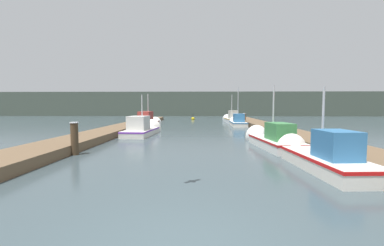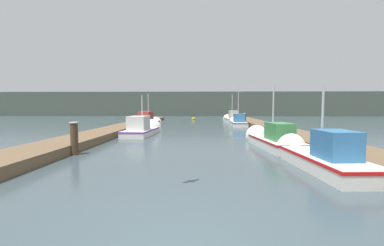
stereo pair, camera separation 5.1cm
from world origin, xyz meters
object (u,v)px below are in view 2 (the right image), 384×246
Objects in this scene: fishing_boat_4 at (238,122)px; fishing_boat_5 at (232,119)px; mooring_piling_1 at (245,119)px; fishing_boat_0 at (319,156)px; mooring_piling_2 at (281,132)px; channel_buoy at (193,119)px; fishing_boat_3 at (149,123)px; fishing_boat_1 at (271,139)px; mooring_piling_0 at (74,138)px; fishing_boat_2 at (143,129)px.

fishing_boat_4 reaches higher than fishing_boat_5.
fishing_boat_0 is at bearing -92.87° from mooring_piling_1.
mooring_piling_2 is at bearing -85.25° from fishing_boat_4.
channel_buoy is at bearing 125.48° from fishing_boat_5.
fishing_boat_4 is at bearing 93.62° from mooring_piling_2.
fishing_boat_0 reaches higher than mooring_piling_2.
channel_buoy is (-5.87, 23.67, -0.40)m from mooring_piling_2.
fishing_boat_3 is at bearing -103.80° from channel_buoy.
fishing_boat_5 is (8.83, 9.23, -0.09)m from fishing_boat_3.
fishing_boat_1 is 25.96m from channel_buoy.
fishing_boat_1 reaches higher than fishing_boat_0.
fishing_boat_0 is 9.83m from mooring_piling_0.
fishing_boat_2 reaches higher than mooring_piling_2.
fishing_boat_1 reaches higher than mooring_piling_2.
fishing_boat_1 is at bearing -95.08° from fishing_boat_5.
fishing_boat_5 reaches higher than mooring_piling_2.
fishing_boat_4 is at bearing 50.64° from fishing_boat_2.
fishing_boat_1 is at bearing -120.82° from mooring_piling_2.
fishing_boat_0 is at bearing -88.69° from fishing_boat_4.
fishing_boat_4 is 19.37m from mooring_piling_0.
fishing_boat_4 is 4.53× the size of mooring_piling_2.
fishing_boat_2 is 4.95× the size of mooring_piling_2.
fishing_boat_2 is at bearing -130.99° from mooring_piling_1.
fishing_boat_3 is 6.18× the size of channel_buoy.
channel_buoy is at bearing 84.99° from fishing_boat_2.
fishing_boat_3 is at bearing -148.64° from mooring_piling_1.
fishing_boat_4 is 2.36m from mooring_piling_1.
fishing_boat_0 is 17.30m from fishing_boat_3.
fishing_boat_5 is 24.03m from mooring_piling_0.
fishing_boat_1 is at bearing -29.98° from fishing_boat_2.
fishing_boat_3 reaches higher than mooring_piling_2.
fishing_boat_5 is at bearing 84.08° from fishing_boat_1.
fishing_boat_0 reaches higher than mooring_piling_1.
fishing_boat_1 is 9.62m from mooring_piling_0.
mooring_piling_2 is (10.35, 4.50, -0.17)m from mooring_piling_0.
fishing_boat_1 is at bearing -79.42° from channel_buoy.
fishing_boat_5 reaches higher than fishing_boat_1.
mooring_piling_1 is at bearing -56.22° from channel_buoy.
fishing_boat_1 is at bearing 15.96° from mooring_piling_0.
mooring_piling_0 is (-1.25, -8.06, 0.31)m from fishing_boat_2.
fishing_boat_4 reaches higher than fishing_boat_2.
fishing_boat_0 is 0.93× the size of fishing_boat_1.
mooring_piling_1 is (9.96, 6.07, 0.11)m from fishing_boat_3.
mooring_piling_0 is at bearing -99.03° from channel_buoy.
fishing_boat_0 is 13.08m from fishing_boat_2.
channel_buoy is (4.47, 28.16, -0.58)m from mooring_piling_0.
fishing_boat_4 reaches higher than mooring_piling_2.
fishing_boat_0 is 3.44× the size of mooring_piling_0.
fishing_boat_2 reaches higher than fishing_boat_0.
fishing_boat_0 is 0.92× the size of fishing_boat_2.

